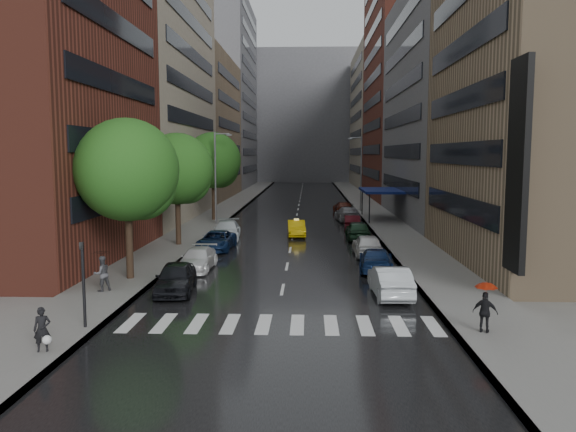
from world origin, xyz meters
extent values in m
plane|color=gray|center=(0.00, 0.00, 0.00)|extent=(220.00, 220.00, 0.00)
cube|color=black|center=(0.00, 50.00, 0.01)|extent=(14.00, 140.00, 0.01)
cube|color=gray|center=(-9.00, 50.00, 0.07)|extent=(4.00, 140.00, 0.15)
cube|color=gray|center=(9.00, 50.00, 0.07)|extent=(4.00, 140.00, 0.15)
cube|color=silver|center=(-6.10, -2.00, 0.01)|extent=(0.55, 2.80, 0.01)
cube|color=silver|center=(-4.70, -2.00, 0.01)|extent=(0.55, 2.80, 0.01)
cube|color=silver|center=(-3.30, -2.00, 0.01)|extent=(0.55, 2.80, 0.01)
cube|color=silver|center=(-1.90, -2.00, 0.01)|extent=(0.55, 2.80, 0.01)
cube|color=silver|center=(-0.50, -2.00, 0.01)|extent=(0.55, 2.80, 0.01)
cube|color=silver|center=(0.90, -2.00, 0.01)|extent=(0.55, 2.80, 0.01)
cube|color=silver|center=(2.30, -2.00, 0.01)|extent=(0.55, 2.80, 0.01)
cube|color=silver|center=(3.70, -2.00, 0.01)|extent=(0.55, 2.80, 0.01)
cube|color=silver|center=(5.10, -2.00, 0.01)|extent=(0.55, 2.80, 0.01)
cube|color=silver|center=(6.50, -2.00, 0.01)|extent=(0.55, 2.80, 0.01)
cube|color=maroon|center=(-15.00, 12.00, 13.00)|extent=(8.00, 20.00, 26.00)
cube|color=gray|center=(-15.00, 36.00, 17.00)|extent=(8.00, 28.00, 34.00)
cube|color=#937A5B|center=(-15.00, 64.00, 11.00)|extent=(8.00, 28.00, 22.00)
cube|color=slate|center=(-15.00, 94.00, 19.00)|extent=(8.00, 32.00, 38.00)
cube|color=#937A5B|center=(15.00, 12.00, 15.00)|extent=(8.00, 20.00, 30.00)
cube|color=slate|center=(15.00, 36.00, 12.00)|extent=(8.00, 28.00, 24.00)
cube|color=maroon|center=(15.00, 64.00, 18.00)|extent=(8.00, 28.00, 36.00)
cube|color=gray|center=(15.00, 94.00, 14.00)|extent=(8.00, 32.00, 28.00)
cube|color=black|center=(11.10, 2.00, 6.50)|extent=(0.30, 2.20, 10.00)
cube|color=slate|center=(0.00, 118.00, 16.00)|extent=(40.00, 14.00, 32.00)
cylinder|color=#382619|center=(-8.60, 5.77, 2.47)|extent=(0.40, 0.40, 4.95)
sphere|color=#1E5116|center=(-8.60, 5.77, 6.18)|extent=(5.65, 5.65, 5.65)
cylinder|color=#382619|center=(-8.60, 17.46, 2.37)|extent=(0.40, 0.40, 4.73)
sphere|color=#1E5116|center=(-8.60, 17.46, 5.92)|extent=(5.41, 5.41, 5.41)
cylinder|color=#382619|center=(-8.60, 33.51, 2.54)|extent=(0.40, 0.40, 5.08)
sphere|color=#1E5116|center=(-8.60, 33.51, 6.35)|extent=(5.81, 5.81, 5.81)
imported|color=#E0B50B|center=(0.31, 22.87, 0.69)|extent=(1.74, 4.25, 1.37)
imported|color=black|center=(-5.40, 3.11, 0.78)|extent=(2.26, 4.72, 1.56)
imported|color=silver|center=(-5.40, 8.79, 0.66)|extent=(1.99, 4.63, 1.33)
imported|color=#0E2045|center=(-5.40, 15.78, 0.70)|extent=(2.51, 5.11, 1.40)
imported|color=silver|center=(-5.40, 20.91, 0.77)|extent=(2.56, 5.45, 1.54)
imported|color=silver|center=(5.40, 2.79, 0.77)|extent=(1.80, 4.76, 1.55)
imported|color=#0F2147|center=(5.40, 8.76, 0.70)|extent=(2.45, 5.02, 1.41)
imported|color=silver|center=(5.40, 13.62, 0.79)|extent=(1.91, 4.65, 1.58)
imported|color=#1C3D26|center=(5.40, 21.12, 0.79)|extent=(1.89, 4.66, 1.59)
imported|color=#4C0F16|center=(5.40, 27.63, 0.67)|extent=(1.53, 4.09, 1.33)
imported|color=gray|center=(5.40, 33.57, 0.78)|extent=(2.69, 5.56, 1.56)
imported|color=#5E2012|center=(5.40, 41.52, 0.69)|extent=(2.37, 4.93, 1.38)
imported|color=black|center=(-7.98, -5.88, 0.94)|extent=(0.67, 0.54, 1.58)
sphere|color=white|center=(-7.78, -5.98, 0.60)|extent=(0.32, 0.32, 0.32)
imported|color=#47474B|center=(-9.07, 2.76, 1.05)|extent=(1.10, 1.09, 1.79)
imported|color=black|center=(-9.07, 2.76, 1.80)|extent=(0.96, 0.98, 0.88)
imported|color=black|center=(8.21, -3.18, 0.95)|extent=(1.02, 0.73, 1.60)
imported|color=#B82B0E|center=(8.21, -3.18, 1.80)|extent=(0.82, 0.82, 0.72)
cylinder|color=black|center=(-7.60, -3.08, 1.75)|extent=(0.12, 0.12, 3.20)
imported|color=black|center=(-7.60, -3.08, 3.15)|extent=(0.18, 0.15, 0.90)
cylinder|color=gray|center=(-7.80, 30.00, 4.65)|extent=(0.18, 0.18, 9.00)
cube|color=gray|center=(-6.40, 30.00, 8.85)|extent=(0.50, 0.22, 0.16)
cylinder|color=gray|center=(7.80, 45.00, 4.65)|extent=(0.18, 0.18, 9.00)
cube|color=gray|center=(6.40, 45.00, 8.85)|extent=(0.50, 0.22, 0.16)
cube|color=navy|center=(9.00, 35.00, 3.15)|extent=(4.00, 8.00, 0.25)
cylinder|color=black|center=(7.40, 31.20, 1.65)|extent=(0.12, 0.12, 3.00)
cylinder|color=black|center=(7.40, 38.80, 1.65)|extent=(0.12, 0.12, 3.00)
camera|label=1|loc=(1.35, -24.63, 7.09)|focal=35.00mm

